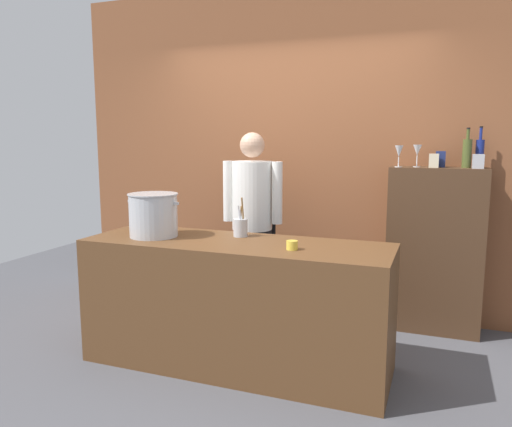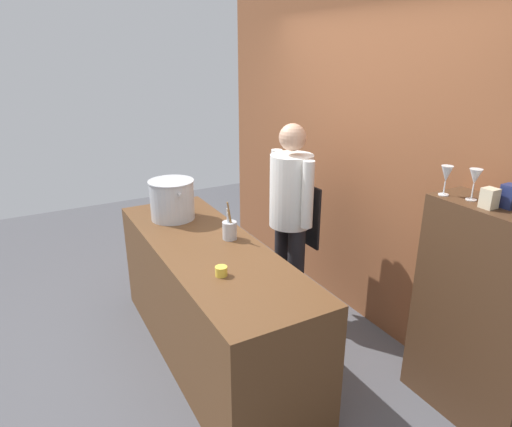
{
  "view_description": "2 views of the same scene",
  "coord_description": "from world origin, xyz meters",
  "views": [
    {
      "loc": [
        1.31,
        -3.08,
        1.61
      ],
      "look_at": [
        0.05,
        0.28,
        1.06
      ],
      "focal_mm": 34.54,
      "sensor_mm": 36.0,
      "label": 1
    },
    {
      "loc": [
        2.64,
        -1.07,
        2.19
      ],
      "look_at": [
        0.05,
        0.35,
        1.09
      ],
      "focal_mm": 31.33,
      "sensor_mm": 36.0,
      "label": 2
    }
  ],
  "objects": [
    {
      "name": "prep_counter",
      "position": [
        0.0,
        0.0,
        0.45
      ],
      "size": [
        2.15,
        0.7,
        0.9
      ],
      "primitive_type": "cube",
      "color": "brown",
      "rests_on": "ground_plane"
    },
    {
      "name": "wine_glass_tall",
      "position": [
        1.12,
        1.16,
        1.51
      ],
      "size": [
        0.07,
        0.07,
        0.18
      ],
      "color": "silver",
      "rests_on": "bar_cabinet"
    },
    {
      "name": "spice_tin_navy",
      "position": [
        1.3,
        1.22,
        1.44
      ],
      "size": [
        0.08,
        0.08,
        0.13
      ],
      "primitive_type": "cube",
      "color": "navy",
      "rests_on": "bar_cabinet"
    },
    {
      "name": "bar_cabinet",
      "position": [
        1.29,
        1.19,
        0.69
      ],
      "size": [
        0.76,
        0.32,
        1.38
      ],
      "primitive_type": "cube",
      "color": "#472D1C",
      "rests_on": "ground_plane"
    },
    {
      "name": "wine_glass_wide",
      "position": [
        0.98,
        1.1,
        1.5
      ],
      "size": [
        0.07,
        0.07,
        0.18
      ],
      "color": "silver",
      "rests_on": "bar_cabinet"
    },
    {
      "name": "ground_plane",
      "position": [
        0.0,
        0.0,
        0.0
      ],
      "size": [
        8.0,
        8.0,
        0.0
      ],
      "primitive_type": "plane",
      "color": "#4C4C51"
    },
    {
      "name": "utensil_crock",
      "position": [
        -0.04,
        0.18,
        0.97
      ],
      "size": [
        0.1,
        0.1,
        0.29
      ],
      "color": "#B7BABF",
      "rests_on": "prep_counter"
    },
    {
      "name": "butter_jar",
      "position": [
        0.44,
        -0.1,
        0.93
      ],
      "size": [
        0.07,
        0.07,
        0.06
      ],
      "primitive_type": "cylinder",
      "color": "yellow",
      "rests_on": "prep_counter"
    },
    {
      "name": "spice_tin_cream",
      "position": [
        1.25,
        1.12,
        1.43
      ],
      "size": [
        0.07,
        0.07,
        0.11
      ],
      "primitive_type": "cube",
      "color": "beige",
      "rests_on": "bar_cabinet"
    },
    {
      "name": "brick_back_panel",
      "position": [
        0.0,
        1.4,
        1.5
      ],
      "size": [
        4.4,
        0.1,
        3.0
      ],
      "primitive_type": "cube",
      "color": "brown",
      "rests_on": "ground_plane"
    },
    {
      "name": "chef",
      "position": [
        -0.18,
        0.8,
        0.96
      ],
      "size": [
        0.53,
        0.36,
        1.66
      ],
      "rotation": [
        0.0,
        0.0,
        3.16
      ],
      "color": "black",
      "rests_on": "ground_plane"
    },
    {
      "name": "stockpot_large",
      "position": [
        -0.64,
        -0.04,
        1.06
      ],
      "size": [
        0.42,
        0.36,
        0.32
      ],
      "color": "#B7BABF",
      "rests_on": "prep_counter"
    }
  ]
}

